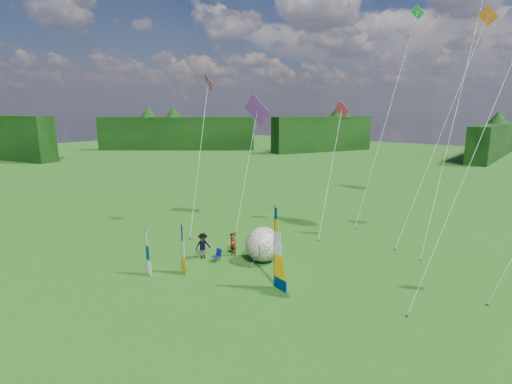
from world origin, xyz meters
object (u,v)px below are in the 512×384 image
Objects in this scene: side_banner_far at (146,252)px; kite_whale at (457,101)px; spectator_c at (203,246)px; spectator_d at (263,242)px; side_banner_left at (182,248)px; camp_chair at (216,256)px; spectator_b at (232,243)px; spectator_a at (233,244)px; bol_inflatable at (263,244)px; feather_banner_main at (274,248)px.

side_banner_far is 25.48m from kite_whale.
spectator_c is 1.26× the size of spectator_d.
spectator_d is at bearing 95.66° from side_banner_left.
spectator_b is at bearing 106.58° from camp_chair.
side_banner_left reaches higher than spectator_a.
spectator_d is (3.50, 7.93, -0.72)m from side_banner_far.
spectator_b is 2.30m from spectator_d.
bol_inflatable is 2.45m from spectator_a.
spectator_b is at bearing -142.03° from kite_whale.
kite_whale is (13.39, 19.37, 9.74)m from side_banner_far.
feather_banner_main is at bearing -42.93° from bol_inflatable.
spectator_b is at bearing 93.70° from spectator_d.
bol_inflatable reaches higher than spectator_b.
spectator_a is 1.72m from camp_chair.
kite_whale reaches higher than spectator_b.
kite_whale reaches higher than side_banner_left.
camp_chair is at bearing 99.97° from side_banner_left.
feather_banner_main is at bearing 38.66° from side_banner_far.
camp_chair is at bearing -137.03° from kite_whale.
spectator_c is at bearing -148.67° from bol_inflatable.
camp_chair is at bearing -170.62° from feather_banner_main.
spectator_c is 1.33m from camp_chair.
side_banner_left reaches higher than camp_chair.
feather_banner_main is 6.09m from spectator_a.
spectator_c is (-3.73, -2.27, -0.30)m from bol_inflatable.
camp_chair is at bearing 76.43° from side_banner_far.
side_banner_left is 2.67m from spectator_c.
spectator_a is at bearing 172.79° from feather_banner_main.
camp_chair is 21.66m from kite_whale.
spectator_c is 2.02× the size of camp_chair.
side_banner_far is at bearing -112.18° from spectator_a.
side_banner_left is 2.16× the size of spectator_d.
spectator_b is 0.07× the size of kite_whale.
kite_whale is (5.71, 15.74, 8.72)m from feather_banner_main.
feather_banner_main is at bearing -24.35° from spectator_a.
spectator_c is 4.56m from spectator_d.
spectator_a is 1.14× the size of spectator_d.
bol_inflatable is at bearing 67.46° from side_banner_far.
bol_inflatable is (3.07, 4.77, -0.37)m from side_banner_left.
bol_inflatable is at bearing 48.07° from camp_chair.
side_banner_left is 1.71× the size of spectator_c.
kite_whale reaches higher than bol_inflatable.
spectator_a is (-2.37, -0.49, -0.39)m from bol_inflatable.
side_banner_left reaches higher than bol_inflatable.
spectator_d is (1.67, 1.58, 0.00)m from spectator_b.
feather_banner_main is 3.32× the size of spectator_b.
side_banner_far is 4.89m from camp_chair.
spectator_b is (0.24, 4.68, -0.87)m from side_banner_left.
feather_banner_main reaches higher than spectator_a.
side_banner_far is at bearing -110.99° from side_banner_left.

